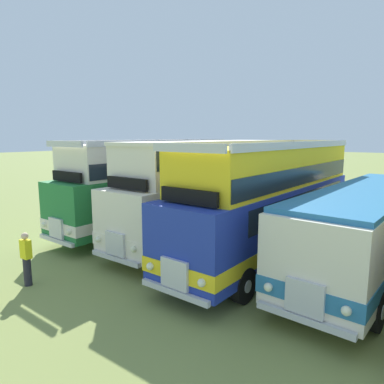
# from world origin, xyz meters

# --- Properties ---
(ground_plane) EXTENTS (200.00, 200.00, 0.00)m
(ground_plane) POSITION_xyz_m (0.00, 0.00, 0.00)
(ground_plane) COLOR olive
(bus_first_in_row) EXTENTS (2.76, 10.69, 4.52)m
(bus_first_in_row) POSITION_xyz_m (-6.77, 0.27, 2.36)
(bus_first_in_row) COLOR #237538
(bus_first_in_row) RESTS_ON ground
(bus_second_in_row) EXTENTS (2.63, 11.02, 4.49)m
(bus_second_in_row) POSITION_xyz_m (-3.39, 0.48, 2.47)
(bus_second_in_row) COLOR silver
(bus_second_in_row) RESTS_ON ground
(bus_third_in_row) EXTENTS (2.82, 11.29, 4.52)m
(bus_third_in_row) POSITION_xyz_m (0.00, -0.21, 2.36)
(bus_third_in_row) COLOR #1E339E
(bus_third_in_row) RESTS_ON ground
(bus_fourth_in_row) EXTENTS (3.12, 10.79, 2.99)m
(bus_fourth_in_row) POSITION_xyz_m (3.39, 0.12, 1.75)
(bus_fourth_in_row) COLOR silver
(bus_fourth_in_row) RESTS_ON ground
(marshal_person) EXTENTS (0.36, 0.24, 1.73)m
(marshal_person) POSITION_xyz_m (-5.00, -7.35, 0.89)
(marshal_person) COLOR #23232D
(marshal_person) RESTS_ON ground
(rope_fence_line) EXTENTS (19.63, 0.08, 1.05)m
(rope_fence_line) POSITION_xyz_m (0.00, 12.91, 0.69)
(rope_fence_line) COLOR #8C704C
(rope_fence_line) RESTS_ON ground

